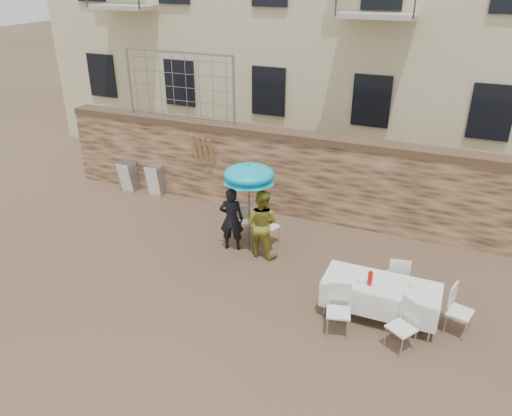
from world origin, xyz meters
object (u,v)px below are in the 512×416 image
at_px(woman_dress, 262,223).
at_px(umbrella, 249,177).
at_px(table_chair_front_right, 402,327).
at_px(soda_bottle, 370,279).
at_px(table_chair_back, 398,276).
at_px(banquet_table, 382,285).
at_px(table_chair_front_left, 338,311).
at_px(man_suit, 232,219).
at_px(chair_stack_left, 133,173).
at_px(chair_stack_right, 159,178).
at_px(table_chair_side, 460,311).
at_px(couple_chair_right, 268,225).
at_px(couple_chair_left, 242,220).

bearing_deg(woman_dress, umbrella, -10.86).
bearing_deg(table_chair_front_right, woman_dress, -178.20).
bearing_deg(soda_bottle, table_chair_back, 67.17).
xyz_separation_m(banquet_table, table_chair_front_left, (-0.60, -0.75, -0.25)).
bearing_deg(man_suit, banquet_table, 146.16).
bearing_deg(soda_bottle, chair_stack_left, 155.59).
height_order(banquet_table, table_chair_front_left, table_chair_front_left).
bearing_deg(chair_stack_right, table_chair_front_right, -28.63).
relative_size(table_chair_front_left, table_chair_side, 1.00).
bearing_deg(table_chair_front_left, table_chair_front_right, -14.15).
distance_m(umbrella, table_chair_back, 3.76).
relative_size(woman_dress, table_chair_side, 1.68).
bearing_deg(table_chair_front_left, soda_bottle, 42.16).
height_order(woman_dress, chair_stack_left, woman_dress).
bearing_deg(table_chair_front_right, soda_bottle, 171.71).
bearing_deg(chair_stack_left, soda_bottle, -24.41).
relative_size(soda_bottle, table_chair_front_left, 0.27).
xyz_separation_m(table_chair_front_right, chair_stack_right, (-7.51, 4.10, -0.02)).
bearing_deg(chair_stack_right, woman_dress, -27.00).
relative_size(couple_chair_right, chair_stack_right, 1.04).
bearing_deg(table_chair_side, chair_stack_left, 85.47).
xyz_separation_m(table_chair_back, chair_stack_right, (-7.21, 2.55, -0.02)).
bearing_deg(couple_chair_right, soda_bottle, 163.91).
relative_size(woman_dress, table_chair_front_right, 1.68).
bearing_deg(chair_stack_left, woman_dress, -22.68).
relative_size(umbrella, soda_bottle, 7.55).
distance_m(man_suit, chair_stack_left, 4.75).
bearing_deg(chair_stack_right, couple_chair_right, -20.82).
xyz_separation_m(couple_chair_right, table_chair_front_right, (3.45, -2.56, 0.00)).
bearing_deg(woman_dress, chair_stack_right, -21.92).
xyz_separation_m(couple_chair_left, chair_stack_right, (-3.35, 1.54, -0.02)).
relative_size(table_chair_front_left, chair_stack_left, 1.04).
relative_size(couple_chair_left, chair_stack_right, 1.04).
height_order(man_suit, table_chair_back, man_suit).
bearing_deg(couple_chair_right, couple_chair_left, 19.30).
relative_size(table_chair_back, table_chair_side, 1.00).
height_order(umbrella, table_chair_front_right, umbrella).
height_order(couple_chair_right, banquet_table, couple_chair_right).
height_order(woman_dress, table_chair_side, woman_dress).
xyz_separation_m(couple_chair_left, table_chair_side, (5.05, -1.71, 0.00)).
distance_m(man_suit, banquet_table, 3.86).
bearing_deg(table_chair_side, banquet_table, 108.79).
bearing_deg(couple_chair_right, table_chair_front_left, 151.93).
height_order(banquet_table, table_chair_side, table_chair_side).
bearing_deg(table_chair_front_left, woman_dress, 124.80).
distance_m(woman_dress, couple_chair_left, 0.99).
bearing_deg(chair_stack_left, umbrella, -23.17).
bearing_deg(chair_stack_left, table_chair_front_right, -25.98).
xyz_separation_m(umbrella, table_chair_side, (4.65, -1.26, -1.37)).
bearing_deg(chair_stack_left, table_chair_front_left, -29.28).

